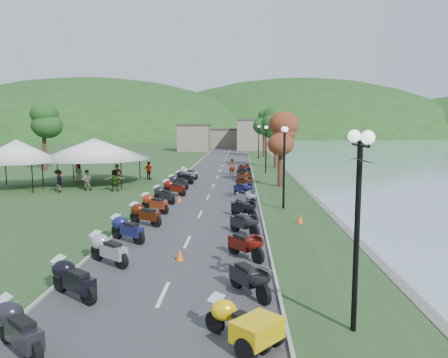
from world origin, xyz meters
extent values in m
cube|color=#3C3C40|center=(0.00, 40.00, 0.01)|extent=(7.00, 120.00, 0.02)
cube|color=gray|center=(-2.00, 85.00, 2.50)|extent=(18.00, 16.00, 5.00)
imported|color=slate|center=(-8.02, 27.31, 0.00)|extent=(0.80, 0.84, 1.87)
imported|color=slate|center=(-9.85, 24.96, 0.00)|extent=(0.88, 0.62, 1.64)
imported|color=slate|center=(-11.66, 23.93, 0.00)|extent=(0.78, 1.23, 1.76)
cone|color=#F2590C|center=(0.04, 7.36, 0.23)|extent=(0.30, 0.30, 0.47)
camera|label=1|loc=(2.38, -8.74, 5.18)|focal=35.00mm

